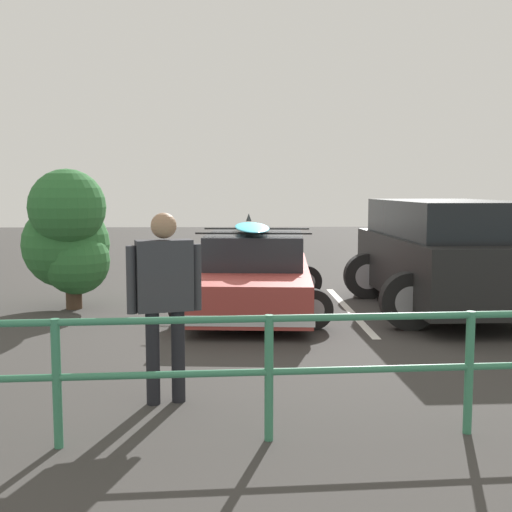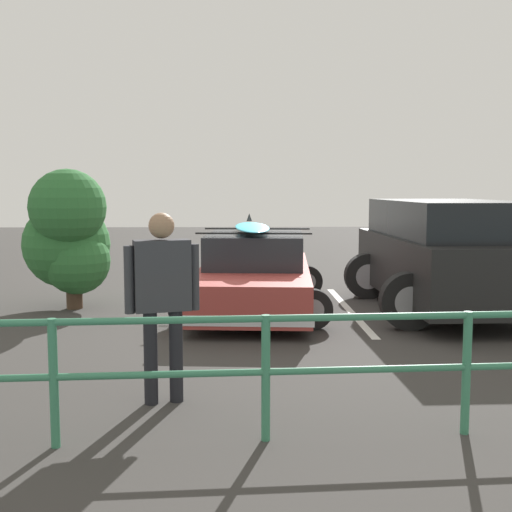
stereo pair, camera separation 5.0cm
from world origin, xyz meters
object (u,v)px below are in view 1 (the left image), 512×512
at_px(person_bystander, 165,290).
at_px(bush_near_left, 69,237).
at_px(sedan_car, 255,274).
at_px(suv_car, 447,254).

relative_size(person_bystander, bush_near_left, 0.77).
bearing_deg(sedan_car, bush_near_left, -4.76).
xyz_separation_m(sedan_car, person_bystander, (0.97, 4.52, 0.47)).
xyz_separation_m(sedan_car, bush_near_left, (3.04, -0.25, 0.58)).
relative_size(sedan_car, suv_car, 1.00).
distance_m(sedan_car, suv_car, 3.10).
bearing_deg(suv_car, bush_near_left, -4.48).
bearing_deg(suv_car, sedan_car, -4.20).
height_order(sedan_car, suv_car, suv_car).
distance_m(suv_car, person_bystander, 5.90).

